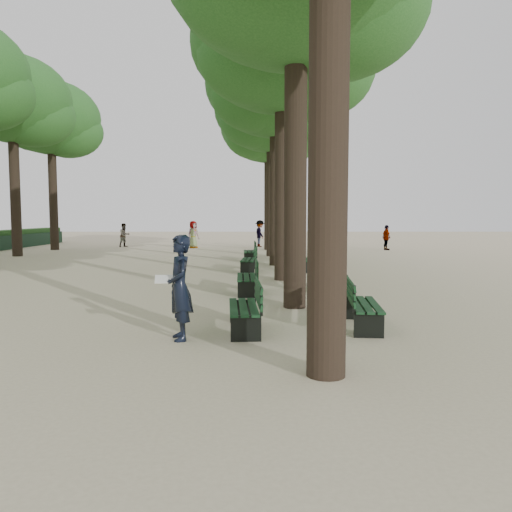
{
  "coord_description": "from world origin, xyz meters",
  "views": [
    {
      "loc": [
        0.53,
        -8.49,
        2.12
      ],
      "look_at": [
        0.6,
        3.0,
        1.2
      ],
      "focal_mm": 35.0,
      "sensor_mm": 36.0,
      "label": 1
    }
  ],
  "objects": [
    {
      "name": "tree_central_3",
      "position": [
        1.5,
        13.0,
        7.65
      ],
      "size": [
        6.0,
        6.0,
        9.95
      ],
      "color": "#33261C",
      "rests_on": "ground"
    },
    {
      "name": "tree_central_2",
      "position": [
        1.5,
        8.0,
        7.65
      ],
      "size": [
        6.0,
        6.0,
        9.95
      ],
      "color": "#33261C",
      "rests_on": "ground"
    },
    {
      "name": "bench_right_0",
      "position": [
        2.63,
        0.83,
        0.27
      ],
      "size": [
        0.75,
        1.85,
        0.92
      ],
      "color": "black",
      "rests_on": "ground"
    },
    {
      "name": "man_with_map",
      "position": [
        -0.72,
        -0.04,
        0.9
      ],
      "size": [
        0.72,
        0.8,
        1.81
      ],
      "color": "black",
      "rests_on": "ground"
    },
    {
      "name": "pedestrian_a",
      "position": [
        -8.36,
        26.0,
        0.81
      ],
      "size": [
        0.78,
        0.79,
        1.62
      ],
      "primitive_type": "imported",
      "rotation": [
        0.0,
        0.0,
        0.8
      ],
      "color": "#262628",
      "rests_on": "ground"
    },
    {
      "name": "tree_far_5",
      "position": [
        -12.0,
        23.0,
        8.14
      ],
      "size": [
        6.0,
        6.0,
        10.45
      ],
      "color": "#33261C",
      "rests_on": "ground"
    },
    {
      "name": "bench_right_2",
      "position": [
        2.63,
        10.71,
        0.27
      ],
      "size": [
        0.68,
        1.83,
        0.92
      ],
      "color": "black",
      "rests_on": "ground"
    },
    {
      "name": "tree_far_4",
      "position": [
        -12.0,
        18.0,
        8.14
      ],
      "size": [
        6.0,
        6.0,
        10.45
      ],
      "color": "#33261C",
      "rests_on": "ground"
    },
    {
      "name": "pedestrian_b",
      "position": [
        1.01,
        26.11,
        0.92
      ],
      "size": [
        0.67,
        1.25,
        1.84
      ],
      "primitive_type": "imported",
      "rotation": [
        0.0,
        0.0,
        1.83
      ],
      "color": "#262628",
      "rests_on": "ground"
    },
    {
      "name": "bench_left_1",
      "position": [
        0.37,
        5.11,
        0.27
      ],
      "size": [
        0.61,
        1.81,
        0.92
      ],
      "color": "black",
      "rests_on": "ground"
    },
    {
      "name": "bench_left_0",
      "position": [
        0.37,
        0.59,
        0.27
      ],
      "size": [
        0.66,
        1.83,
        0.92
      ],
      "color": "black",
      "rests_on": "ground"
    },
    {
      "name": "ground",
      "position": [
        0.0,
        0.0,
        0.0
      ],
      "size": [
        120.0,
        120.0,
        0.0
      ],
      "primitive_type": "plane",
      "color": "beige",
      "rests_on": "ground"
    },
    {
      "name": "bench_left_2",
      "position": [
        0.37,
        10.63,
        0.27
      ],
      "size": [
        0.68,
        1.83,
        0.92
      ],
      "color": "black",
      "rests_on": "ground"
    },
    {
      "name": "tree_central_5",
      "position": [
        1.5,
        23.0,
        7.65
      ],
      "size": [
        6.0,
        6.0,
        9.95
      ],
      "color": "#33261C",
      "rests_on": "ground"
    },
    {
      "name": "tree_central_4",
      "position": [
        1.5,
        18.0,
        7.65
      ],
      "size": [
        6.0,
        6.0,
        9.95
      ],
      "color": "#33261C",
      "rests_on": "ground"
    },
    {
      "name": "pedestrian_d",
      "position": [
        -3.48,
        24.9,
        0.9
      ],
      "size": [
        0.86,
        0.89,
        1.8
      ],
      "primitive_type": "imported",
      "rotation": [
        0.0,
        0.0,
        0.83
      ],
      "color": "#262628",
      "rests_on": "ground"
    },
    {
      "name": "bench_right_1",
      "position": [
        2.63,
        5.7,
        0.27
      ],
      "size": [
        0.81,
        1.86,
        0.92
      ],
      "color": "black",
      "rests_on": "ground"
    },
    {
      "name": "bench_right_3",
      "position": [
        2.63,
        15.29,
        0.27
      ],
      "size": [
        0.58,
        1.8,
        0.92
      ],
      "color": "black",
      "rests_on": "ground"
    },
    {
      "name": "pedestrian_c",
      "position": [
        8.88,
        22.62,
        0.78
      ],
      "size": [
        0.49,
        0.96,
        1.56
      ],
      "primitive_type": "imported",
      "rotation": [
        0.0,
        0.0,
        1.78
      ],
      "color": "#262628",
      "rests_on": "ground"
    },
    {
      "name": "bench_left_3",
      "position": [
        0.37,
        15.09,
        0.27
      ],
      "size": [
        0.62,
        1.82,
        0.92
      ],
      "color": "black",
      "rests_on": "ground"
    }
  ]
}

